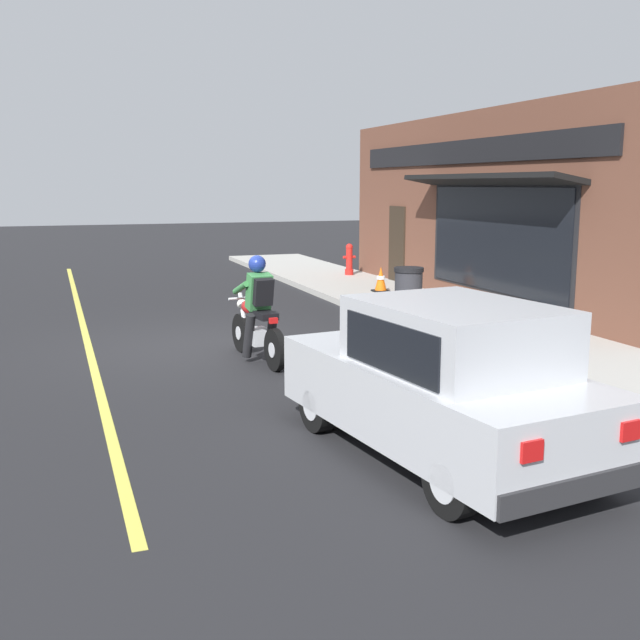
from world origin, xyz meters
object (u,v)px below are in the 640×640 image
traffic_cone (381,280)px  fire_hydrant (349,260)px  trash_bin (408,293)px  motorcycle_with_rider (258,317)px  car_hatchback (442,382)px

traffic_cone → fire_hydrant: size_ratio=0.68×
trash_bin → fire_hydrant: (1.58, 6.90, -0.06)m
motorcycle_with_rider → trash_bin: bearing=27.9°
motorcycle_with_rider → traffic_cone: 6.94m
motorcycle_with_rider → trash_bin: motorcycle_with_rider is taller
trash_bin → fire_hydrant: 7.08m
car_hatchback → trash_bin: 6.98m
trash_bin → fire_hydrant: size_ratio=1.11×
car_hatchback → traffic_cone: size_ratio=6.58×
motorcycle_with_rider → traffic_cone: motorcycle_with_rider is taller
traffic_cone → car_hatchback: bearing=-111.2°
motorcycle_with_rider → fire_hydrant: bearing=60.1°
traffic_cone → trash_bin: bearing=-106.2°
motorcycle_with_rider → fire_hydrant: 10.05m
fire_hydrant → trash_bin: bearing=-102.9°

